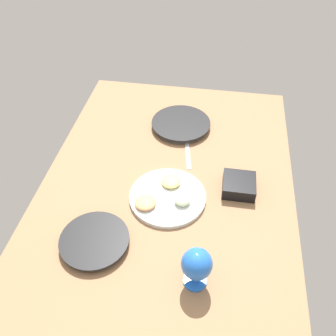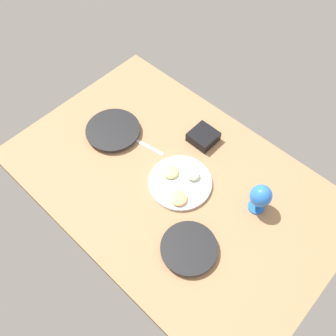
# 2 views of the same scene
# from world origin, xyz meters

# --- Properties ---
(ground_plane) EXTENTS (1.60, 1.04, 0.04)m
(ground_plane) POSITION_xyz_m (0.00, 0.00, -0.02)
(ground_plane) COLOR #99704C
(dinner_plate_left) EXTENTS (0.25, 0.25, 0.03)m
(dinner_plate_left) POSITION_xyz_m (-0.29, 0.21, 0.02)
(dinner_plate_left) COLOR #4C4C51
(dinner_plate_left) RESTS_ON ground_plane
(dinner_plate_right) EXTENTS (0.29, 0.29, 0.03)m
(dinner_plate_right) POSITION_xyz_m (0.44, -0.01, 0.02)
(dinner_plate_right) COLOR #4C4C51
(dinner_plate_right) RESTS_ON ground_plane
(fruit_platter) EXTENTS (0.31, 0.31, 0.05)m
(fruit_platter) POSITION_xyz_m (-0.03, -0.01, 0.01)
(fruit_platter) COLOR silver
(fruit_platter) RESTS_ON ground_plane
(hurricane_glass_blue) EXTENTS (0.10, 0.10, 0.16)m
(hurricane_glass_blue) POSITION_xyz_m (-0.38, -0.16, 0.10)
(hurricane_glass_blue) COLOR blue
(hurricane_glass_blue) RESTS_ON ground_plane
(square_bowl_black) EXTENTS (0.13, 0.13, 0.05)m
(square_bowl_black) POSITION_xyz_m (0.06, -0.29, 0.03)
(square_bowl_black) COLOR black
(square_bowl_black) RESTS_ON ground_plane
(fork_by_right_plate) EXTENTS (0.18, 0.05, 0.01)m
(fork_by_right_plate) POSITION_xyz_m (0.23, -0.07, 0.00)
(fork_by_right_plate) COLOR silver
(fork_by_right_plate) RESTS_ON ground_plane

